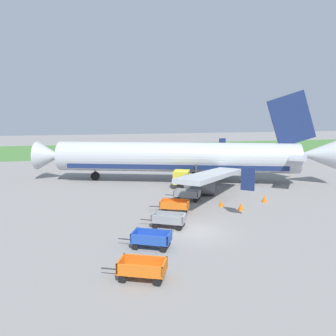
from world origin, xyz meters
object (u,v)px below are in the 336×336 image
(baggage_cart_nearest, at_px, (142,269))
(traffic_cone_near_plane, at_px, (221,203))
(baggage_cart_second_in_row, at_px, (151,239))
(baggage_cart_third_in_row, at_px, (169,220))
(traffic_cone_mid_apron, at_px, (265,199))
(baggage_cart_far_end, at_px, (187,195))
(traffic_cone_by_carts, at_px, (241,206))
(baggage_cart_fourth_in_row, at_px, (175,206))
(service_truck_beside_carts, at_px, (186,179))
(airplane, at_px, (184,158))

(baggage_cart_nearest, relative_size, traffic_cone_near_plane, 5.66)
(baggage_cart_nearest, height_order, baggage_cart_second_in_row, same)
(baggage_cart_third_in_row, bearing_deg, traffic_cone_mid_apron, 25.06)
(baggage_cart_nearest, distance_m, traffic_cone_near_plane, 15.47)
(baggage_cart_second_in_row, xyz_separation_m, baggage_cart_third_in_row, (2.02, 3.67, 0.00))
(baggage_cart_far_end, xyz_separation_m, traffic_cone_by_carts, (3.84, -4.36, -0.24))
(baggage_cart_nearest, bearing_deg, baggage_cart_third_in_row, 67.33)
(baggage_cart_third_in_row, relative_size, traffic_cone_near_plane, 5.56)
(baggage_cart_third_in_row, relative_size, baggage_cart_fourth_in_row, 0.98)
(baggage_cart_third_in_row, xyz_separation_m, baggage_cart_far_end, (3.58, 7.36, 0.00))
(traffic_cone_near_plane, bearing_deg, traffic_cone_by_carts, -49.88)
(baggage_cart_far_end, distance_m, service_truck_beside_carts, 5.32)
(baggage_cart_nearest, xyz_separation_m, service_truck_beside_carts, (8.11, 20.26, 0.50))
(baggage_cart_far_end, bearing_deg, baggage_cart_second_in_row, -116.89)
(baggage_cart_far_end, relative_size, traffic_cone_near_plane, 5.49)
(baggage_cart_third_in_row, relative_size, service_truck_beside_carts, 0.73)
(baggage_cart_third_in_row, xyz_separation_m, service_truck_beside_carts, (4.87, 12.50, 0.50))
(baggage_cart_far_end, xyz_separation_m, traffic_cone_near_plane, (2.54, -2.81, -0.29))
(baggage_cart_nearest, height_order, baggage_cart_third_in_row, same)
(baggage_cart_nearest, distance_m, service_truck_beside_carts, 21.83)
(baggage_cart_nearest, height_order, traffic_cone_mid_apron, baggage_cart_nearest)
(airplane, bearing_deg, traffic_cone_by_carts, -82.97)
(baggage_cart_third_in_row, height_order, traffic_cone_near_plane, baggage_cart_third_in_row)
(airplane, distance_m, baggage_cart_nearest, 25.80)
(baggage_cart_second_in_row, bearing_deg, traffic_cone_mid_apron, 34.19)
(baggage_cart_nearest, bearing_deg, airplane, 69.43)
(airplane, distance_m, baggage_cart_far_end, 9.51)
(baggage_cart_second_in_row, distance_m, traffic_cone_mid_apron, 15.56)
(service_truck_beside_carts, height_order, traffic_cone_near_plane, service_truck_beside_carts)
(baggage_cart_fourth_in_row, bearing_deg, airplane, 70.72)
(airplane, xyz_separation_m, baggage_cart_fourth_in_row, (-4.39, -12.55, -2.45))
(traffic_cone_near_plane, bearing_deg, baggage_cart_nearest, -127.23)
(baggage_cart_fourth_in_row, bearing_deg, baggage_cart_third_in_row, -110.45)
(service_truck_beside_carts, distance_m, traffic_cone_by_carts, 9.85)
(baggage_cart_second_in_row, height_order, baggage_cart_far_end, same)
(baggage_cart_far_end, height_order, traffic_cone_near_plane, baggage_cart_far_end)
(baggage_cart_far_end, relative_size, traffic_cone_by_carts, 4.71)
(traffic_cone_near_plane, xyz_separation_m, traffic_cone_by_carts, (1.30, -1.55, 0.05))
(airplane, xyz_separation_m, traffic_cone_near_plane, (0.33, -11.73, -2.74))
(baggage_cart_second_in_row, bearing_deg, baggage_cart_nearest, -106.62)
(traffic_cone_near_plane, distance_m, traffic_cone_mid_apron, 4.77)
(service_truck_beside_carts, bearing_deg, traffic_cone_by_carts, -74.97)
(baggage_cart_nearest, xyz_separation_m, baggage_cart_fourth_in_row, (4.64, 11.50, 0.00))
(baggage_cart_third_in_row, xyz_separation_m, traffic_cone_by_carts, (7.42, 3.01, -0.24))
(baggage_cart_fourth_in_row, bearing_deg, traffic_cone_near_plane, 9.83)
(traffic_cone_by_carts, bearing_deg, traffic_cone_mid_apron, 31.05)
(airplane, xyz_separation_m, baggage_cart_third_in_row, (-5.78, -16.28, -2.45))
(baggage_cart_nearest, bearing_deg, traffic_cone_mid_apron, 42.33)
(airplane, relative_size, traffic_cone_by_carts, 50.24)
(baggage_cart_fourth_in_row, bearing_deg, baggage_cart_far_end, 58.97)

